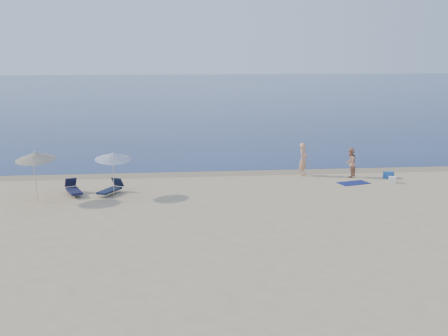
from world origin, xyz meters
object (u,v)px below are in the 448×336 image
Objects in this scene: person_left at (303,159)px; person_right at (350,163)px; umbrella_near at (113,156)px; blue_cooler at (388,175)px.

person_left is 1.13× the size of person_right.
umbrella_near is (-12.51, -2.91, 1.12)m from person_right.
person_right is 0.72× the size of umbrella_near.
person_right is at bearing -68.70° from person_left.
blue_cooler is at bearing 0.28° from umbrella_near.
person_left is at bearing -65.76° from person_right.
person_right is 12.89m from umbrella_near.
person_left is 2.55m from person_right.
umbrella_near is at bearing 147.05° from person_left.
person_right reaches higher than blue_cooler.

